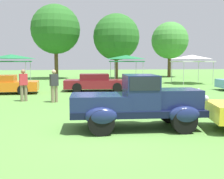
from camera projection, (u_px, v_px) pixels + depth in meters
ground_plane at (116, 132)px, 8.11m from camera, size 120.00×120.00×0.00m
feature_pickup_truck at (138, 102)px, 8.49m from camera, size 4.24×2.03×1.70m
show_car_orange at (2, 85)px, 17.59m from camera, size 4.49×1.80×1.22m
show_car_burgundy at (96, 83)px, 19.37m from camera, size 4.72×2.05×1.22m
spectator_near_truck at (54, 85)px, 13.94m from camera, size 0.46×0.38×1.69m
spectator_between_cars at (24, 84)px, 14.32m from camera, size 0.46×0.36×1.69m
canopy_tent_left_field at (11, 58)px, 23.27m from camera, size 3.03×3.03×2.71m
canopy_tent_center_field at (126, 58)px, 26.30m from camera, size 2.95×2.95×2.71m
canopy_tent_right_field at (192, 58)px, 25.61m from camera, size 3.14×3.14×2.71m
treeline_mid_left at (56, 29)px, 32.18m from camera, size 5.82×5.82×8.80m
treeline_center at (116, 37)px, 32.56m from camera, size 5.55×5.55×7.78m
treeline_mid_right at (170, 41)px, 36.31m from camera, size 4.90×4.90×7.34m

